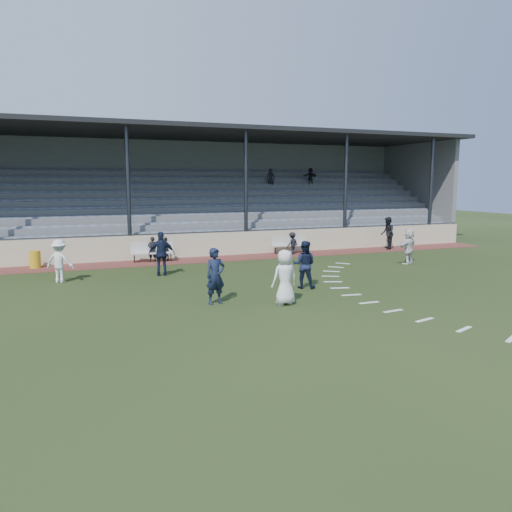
{
  "coord_description": "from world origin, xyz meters",
  "views": [
    {
      "loc": [
        -6.04,
        -12.98,
        3.74
      ],
      "look_at": [
        0.0,
        2.5,
        1.3
      ],
      "focal_mm": 35.0,
      "sensor_mm": 36.0,
      "label": 1
    }
  ],
  "objects_px": {
    "bench_right": "(289,243)",
    "player_white_lead": "(285,277)",
    "trash_bin": "(35,259)",
    "football": "(281,296)",
    "player_navy_lead": "(215,276)",
    "bench_left": "(152,250)",
    "official": "(387,233)"
  },
  "relations": [
    {
      "from": "bench_left",
      "to": "football",
      "type": "xyz_separation_m",
      "value": [
        2.62,
        -9.14,
        -0.48
      ]
    },
    {
      "from": "bench_right",
      "to": "football",
      "type": "relative_size",
      "value": 9.38
    },
    {
      "from": "bench_left",
      "to": "football",
      "type": "relative_size",
      "value": 9.49
    },
    {
      "from": "bench_right",
      "to": "player_white_lead",
      "type": "bearing_deg",
      "value": -115.18
    },
    {
      "from": "player_navy_lead",
      "to": "player_white_lead",
      "type": "bearing_deg",
      "value": -34.47
    },
    {
      "from": "bench_right",
      "to": "official",
      "type": "relative_size",
      "value": 1.1
    },
    {
      "from": "bench_left",
      "to": "player_navy_lead",
      "type": "relative_size",
      "value": 1.15
    },
    {
      "from": "trash_bin",
      "to": "official",
      "type": "height_order",
      "value": "official"
    },
    {
      "from": "bench_left",
      "to": "player_white_lead",
      "type": "relative_size",
      "value": 1.18
    },
    {
      "from": "bench_right",
      "to": "official",
      "type": "distance_m",
      "value": 5.89
    },
    {
      "from": "bench_right",
      "to": "official",
      "type": "bearing_deg",
      "value": -4.29
    },
    {
      "from": "football",
      "to": "player_navy_lead",
      "type": "bearing_deg",
      "value": 176.32
    },
    {
      "from": "player_white_lead",
      "to": "trash_bin",
      "type": "bearing_deg",
      "value": -59.39
    },
    {
      "from": "official",
      "to": "bench_left",
      "type": "bearing_deg",
      "value": -61.99
    },
    {
      "from": "player_navy_lead",
      "to": "official",
      "type": "relative_size",
      "value": 0.96
    },
    {
      "from": "player_white_lead",
      "to": "official",
      "type": "height_order",
      "value": "official"
    },
    {
      "from": "trash_bin",
      "to": "player_navy_lead",
      "type": "xyz_separation_m",
      "value": [
        5.55,
        -9.14,
        0.48
      ]
    },
    {
      "from": "trash_bin",
      "to": "football",
      "type": "relative_size",
      "value": 3.56
    },
    {
      "from": "football",
      "to": "bench_right",
      "type": "bearing_deg",
      "value": 63.49
    },
    {
      "from": "bench_left",
      "to": "bench_right",
      "type": "bearing_deg",
      "value": 7.46
    },
    {
      "from": "trash_bin",
      "to": "bench_left",
      "type": "bearing_deg",
      "value": -1.63
    },
    {
      "from": "bench_right",
      "to": "player_white_lead",
      "type": "xyz_separation_m",
      "value": [
        -4.91,
        -10.15,
        0.27
      ]
    },
    {
      "from": "bench_left",
      "to": "player_navy_lead",
      "type": "height_order",
      "value": "player_navy_lead"
    },
    {
      "from": "bench_left",
      "to": "trash_bin",
      "type": "distance_m",
      "value": 5.12
    },
    {
      "from": "bench_right",
      "to": "player_navy_lead",
      "type": "relative_size",
      "value": 1.14
    },
    {
      "from": "player_navy_lead",
      "to": "trash_bin",
      "type": "bearing_deg",
      "value": 110.49
    },
    {
      "from": "football",
      "to": "player_navy_lead",
      "type": "height_order",
      "value": "player_navy_lead"
    },
    {
      "from": "bench_right",
      "to": "trash_bin",
      "type": "xyz_separation_m",
      "value": [
        -12.43,
        -0.14,
        -0.18
      ]
    },
    {
      "from": "bench_right",
      "to": "player_white_lead",
      "type": "relative_size",
      "value": 1.17
    },
    {
      "from": "official",
      "to": "bench_right",
      "type": "bearing_deg",
      "value": -65.96
    },
    {
      "from": "bench_right",
      "to": "bench_left",
      "type": "bearing_deg",
      "value": -177.12
    },
    {
      "from": "bench_left",
      "to": "player_white_lead",
      "type": "xyz_separation_m",
      "value": [
        2.4,
        -9.86,
        0.27
      ]
    }
  ]
}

